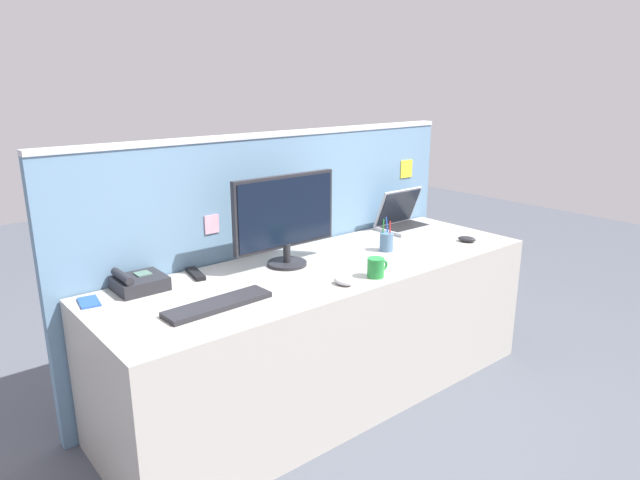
{
  "coord_description": "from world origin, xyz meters",
  "views": [
    {
      "loc": [
        -1.7,
        -2.0,
        1.59
      ],
      "look_at": [
        0.0,
        0.05,
        0.83
      ],
      "focal_mm": 31.73,
      "sensor_mm": 36.0,
      "label": 1
    }
  ],
  "objects_px": {
    "computer_mouse_left_hand": "(467,239)",
    "coffee_mug": "(376,268)",
    "laptop": "(402,218)",
    "tv_remote": "(196,274)",
    "desktop_monitor": "(285,216)",
    "desk_phone": "(138,282)",
    "pen_cup": "(386,241)",
    "cell_phone_blue_case": "(89,302)",
    "computer_mouse_right_hand": "(343,281)",
    "keyboard_main": "(218,304)"
  },
  "relations": [
    {
      "from": "desk_phone",
      "to": "pen_cup",
      "type": "distance_m",
      "value": 1.28
    },
    {
      "from": "cell_phone_blue_case",
      "to": "computer_mouse_left_hand",
      "type": "bearing_deg",
      "value": -4.29
    },
    {
      "from": "computer_mouse_right_hand",
      "to": "tv_remote",
      "type": "height_order",
      "value": "computer_mouse_right_hand"
    },
    {
      "from": "pen_cup",
      "to": "coffee_mug",
      "type": "xyz_separation_m",
      "value": [
        -0.33,
        -0.26,
        -0.01
      ]
    },
    {
      "from": "pen_cup",
      "to": "coffee_mug",
      "type": "distance_m",
      "value": 0.42
    },
    {
      "from": "coffee_mug",
      "to": "computer_mouse_right_hand",
      "type": "bearing_deg",
      "value": 174.19
    },
    {
      "from": "computer_mouse_right_hand",
      "to": "coffee_mug",
      "type": "xyz_separation_m",
      "value": [
        0.19,
        -0.02,
        0.03
      ]
    },
    {
      "from": "tv_remote",
      "to": "desktop_monitor",
      "type": "bearing_deg",
      "value": -7.94
    },
    {
      "from": "keyboard_main",
      "to": "coffee_mug",
      "type": "height_order",
      "value": "coffee_mug"
    },
    {
      "from": "computer_mouse_left_hand",
      "to": "coffee_mug",
      "type": "xyz_separation_m",
      "value": [
        -0.8,
        -0.09,
        0.03
      ]
    },
    {
      "from": "desktop_monitor",
      "to": "desk_phone",
      "type": "height_order",
      "value": "desktop_monitor"
    },
    {
      "from": "computer_mouse_left_hand",
      "to": "coffee_mug",
      "type": "height_order",
      "value": "coffee_mug"
    },
    {
      "from": "computer_mouse_left_hand",
      "to": "coffee_mug",
      "type": "relative_size",
      "value": 0.86
    },
    {
      "from": "keyboard_main",
      "to": "cell_phone_blue_case",
      "type": "xyz_separation_m",
      "value": [
        -0.39,
        0.37,
        -0.01
      ]
    },
    {
      "from": "desk_phone",
      "to": "keyboard_main",
      "type": "relative_size",
      "value": 0.46
    },
    {
      "from": "pen_cup",
      "to": "tv_remote",
      "type": "height_order",
      "value": "pen_cup"
    },
    {
      "from": "desk_phone",
      "to": "cell_phone_blue_case",
      "type": "xyz_separation_m",
      "value": [
        -0.22,
        -0.01,
        -0.03
      ]
    },
    {
      "from": "laptop",
      "to": "cell_phone_blue_case",
      "type": "xyz_separation_m",
      "value": [
        -1.87,
        0.01,
        -0.06
      ]
    },
    {
      "from": "computer_mouse_right_hand",
      "to": "tv_remote",
      "type": "bearing_deg",
      "value": 122.47
    },
    {
      "from": "coffee_mug",
      "to": "pen_cup",
      "type": "bearing_deg",
      "value": 37.53
    },
    {
      "from": "pen_cup",
      "to": "laptop",
      "type": "bearing_deg",
      "value": 32.67
    },
    {
      "from": "keyboard_main",
      "to": "computer_mouse_right_hand",
      "type": "relative_size",
      "value": 4.53
    },
    {
      "from": "laptop",
      "to": "pen_cup",
      "type": "bearing_deg",
      "value": -147.33
    },
    {
      "from": "desk_phone",
      "to": "pen_cup",
      "type": "height_order",
      "value": "pen_cup"
    },
    {
      "from": "desk_phone",
      "to": "coffee_mug",
      "type": "distance_m",
      "value": 1.06
    },
    {
      "from": "cell_phone_blue_case",
      "to": "desktop_monitor",
      "type": "bearing_deg",
      "value": 1.29
    },
    {
      "from": "laptop",
      "to": "computer_mouse_left_hand",
      "type": "relative_size",
      "value": 3.19
    },
    {
      "from": "desk_phone",
      "to": "computer_mouse_right_hand",
      "type": "xyz_separation_m",
      "value": [
        0.73,
        -0.52,
        -0.02
      ]
    },
    {
      "from": "computer_mouse_right_hand",
      "to": "tv_remote",
      "type": "xyz_separation_m",
      "value": [
        -0.45,
        0.53,
        -0.01
      ]
    },
    {
      "from": "laptop",
      "to": "computer_mouse_left_hand",
      "type": "distance_m",
      "value": 0.44
    },
    {
      "from": "laptop",
      "to": "coffee_mug",
      "type": "height_order",
      "value": "laptop"
    },
    {
      "from": "computer_mouse_left_hand",
      "to": "keyboard_main",
      "type": "bearing_deg",
      "value": 155.94
    },
    {
      "from": "computer_mouse_right_hand",
      "to": "pen_cup",
      "type": "distance_m",
      "value": 0.57
    },
    {
      "from": "pen_cup",
      "to": "desktop_monitor",
      "type": "bearing_deg",
      "value": 164.51
    },
    {
      "from": "keyboard_main",
      "to": "cell_phone_blue_case",
      "type": "relative_size",
      "value": 3.59
    },
    {
      "from": "desk_phone",
      "to": "coffee_mug",
      "type": "bearing_deg",
      "value": -30.52
    },
    {
      "from": "pen_cup",
      "to": "coffee_mug",
      "type": "relative_size",
      "value": 1.53
    },
    {
      "from": "desk_phone",
      "to": "tv_remote",
      "type": "bearing_deg",
      "value": 1.46
    },
    {
      "from": "laptop",
      "to": "pen_cup",
      "type": "height_order",
      "value": "laptop"
    },
    {
      "from": "pen_cup",
      "to": "tv_remote",
      "type": "relative_size",
      "value": 1.05
    },
    {
      "from": "keyboard_main",
      "to": "coffee_mug",
      "type": "relative_size",
      "value": 3.89
    },
    {
      "from": "computer_mouse_left_hand",
      "to": "cell_phone_blue_case",
      "type": "xyz_separation_m",
      "value": [
        -1.93,
        0.44,
        -0.01
      ]
    },
    {
      "from": "laptop",
      "to": "cell_phone_blue_case",
      "type": "distance_m",
      "value": 1.87
    },
    {
      "from": "computer_mouse_right_hand",
      "to": "keyboard_main",
      "type": "bearing_deg",
      "value": 158.43
    },
    {
      "from": "pen_cup",
      "to": "cell_phone_blue_case",
      "type": "height_order",
      "value": "pen_cup"
    },
    {
      "from": "desktop_monitor",
      "to": "computer_mouse_right_hand",
      "type": "bearing_deg",
      "value": -85.71
    },
    {
      "from": "cell_phone_blue_case",
      "to": "coffee_mug",
      "type": "xyz_separation_m",
      "value": [
        1.13,
        -0.52,
        0.04
      ]
    },
    {
      "from": "tv_remote",
      "to": "laptop",
      "type": "bearing_deg",
      "value": 8.78
    },
    {
      "from": "keyboard_main",
      "to": "computer_mouse_left_hand",
      "type": "distance_m",
      "value": 1.55
    },
    {
      "from": "desktop_monitor",
      "to": "computer_mouse_right_hand",
      "type": "relative_size",
      "value": 5.72
    }
  ]
}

